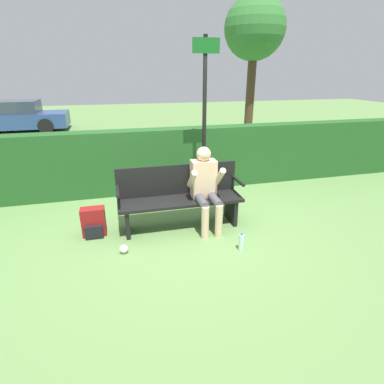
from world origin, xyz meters
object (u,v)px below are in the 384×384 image
Objects in this scene: water_bottle at (241,242)px; signpost at (205,114)px; backpack at (94,223)px; tree at (255,31)px; person_seated at (205,185)px; parked_car at (14,117)px; park_bench at (180,197)px.

signpost is (-0.02, 1.79, 1.47)m from water_bottle.
water_bottle is 2.32m from signpost.
tree is (4.71, 5.16, 3.20)m from backpack.
person_seated reaches higher than parked_car.
park_bench is 7.38× the size of water_bottle.
tree reaches higher than park_bench.
tree is (2.77, 4.28, 1.81)m from signpost.
park_bench is 1.52× the size of person_seated.
signpost is 5.41m from tree.
parked_car is (-3.50, 9.47, 0.37)m from backpack.
tree is at bearing 60.08° from person_seated.
backpack reaches higher than water_bottle.
water_bottle is 0.06× the size of tree.
water_bottle is at bearing -114.42° from tree.
person_seated reaches higher than park_bench.
signpost is at bearing -58.90° from parked_car.
parked_car reaches higher than water_bottle.
person_seated is 0.44× the size of signpost.
park_bench is at bearing -64.29° from parked_car.
parked_car is (-5.45, 10.38, 0.46)m from water_bottle.
backpack is 0.10× the size of tree.
person_seated is at bearing -62.89° from parked_car.
signpost reaches higher than person_seated.
signpost reaches higher than parked_car.
signpost is 10.21m from parked_car.
signpost reaches higher than water_bottle.
water_bottle is 7.43m from tree.
signpost is (1.93, 0.88, 1.39)m from backpack.
tree is (8.20, -4.31, 2.83)m from parked_car.
park_bench is 0.46× the size of parked_car.
tree is (3.40, 5.14, 2.93)m from park_bench.
signpost is at bearing 75.25° from person_seated.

